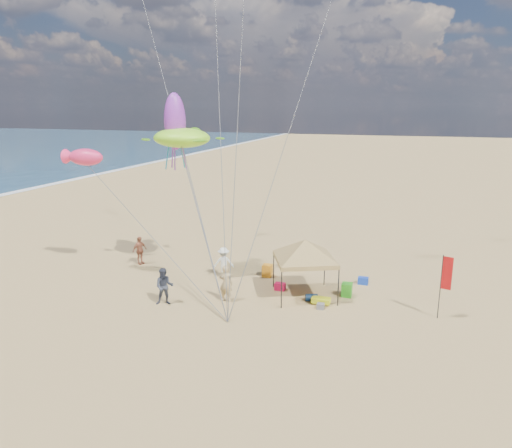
# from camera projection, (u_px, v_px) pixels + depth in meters

# --- Properties ---
(ground) EXTENTS (280.00, 280.00, 0.00)m
(ground) POSITION_uv_depth(u_px,v_px,m) (234.00, 329.00, 20.83)
(ground) COLOR tan
(ground) RESTS_ON ground
(canopy_tent) EXTENTS (5.08, 5.08, 3.44)m
(canopy_tent) POSITION_uv_depth(u_px,v_px,m) (305.00, 242.00, 23.79)
(canopy_tent) COLOR black
(canopy_tent) RESTS_ON ground
(feather_flag) EXTENTS (0.45, 0.14, 3.03)m
(feather_flag) POSITION_uv_depth(u_px,v_px,m) (445.00, 277.00, 21.35)
(feather_flag) COLOR black
(feather_flag) RESTS_ON ground
(cooler_red) EXTENTS (0.54, 0.38, 0.38)m
(cooler_red) POSITION_uv_depth(u_px,v_px,m) (280.00, 287.00, 25.21)
(cooler_red) COLOR #D71144
(cooler_red) RESTS_ON ground
(cooler_blue) EXTENTS (0.54, 0.38, 0.38)m
(cooler_blue) POSITION_uv_depth(u_px,v_px,m) (363.00, 281.00, 26.05)
(cooler_blue) COLOR #163DBA
(cooler_blue) RESTS_ON ground
(bag_navy) EXTENTS (0.69, 0.54, 0.36)m
(bag_navy) POSITION_uv_depth(u_px,v_px,m) (312.00, 298.00, 23.80)
(bag_navy) COLOR #0D213B
(bag_navy) RESTS_ON ground
(bag_orange) EXTENTS (0.54, 0.69, 0.36)m
(bag_orange) POSITION_uv_depth(u_px,v_px,m) (300.00, 267.00, 28.30)
(bag_orange) COLOR #FCB10E
(bag_orange) RESTS_ON ground
(chair_green) EXTENTS (0.50, 0.50, 0.70)m
(chair_green) POSITION_uv_depth(u_px,v_px,m) (347.00, 290.00, 24.34)
(chair_green) COLOR #2D981B
(chair_green) RESTS_ON ground
(chair_yellow) EXTENTS (0.50, 0.50, 0.70)m
(chair_yellow) POSITION_uv_depth(u_px,v_px,m) (267.00, 271.00, 27.15)
(chair_yellow) COLOR orange
(chair_yellow) RESTS_ON ground
(crate_grey) EXTENTS (0.34, 0.30, 0.28)m
(crate_grey) POSITION_uv_depth(u_px,v_px,m) (321.00, 306.00, 22.88)
(crate_grey) COLOR slate
(crate_grey) RESTS_ON ground
(beach_cart) EXTENTS (0.90, 0.50, 0.24)m
(beach_cart) POSITION_uv_depth(u_px,v_px,m) (321.00, 300.00, 23.41)
(beach_cart) COLOR #CBD617
(beach_cart) RESTS_ON ground
(person_near_a) EXTENTS (0.69, 0.46, 1.87)m
(person_near_a) POSITION_uv_depth(u_px,v_px,m) (226.00, 283.00, 23.60)
(person_near_a) COLOR tan
(person_near_a) RESTS_ON ground
(person_near_b) EXTENTS (1.09, 0.99, 1.84)m
(person_near_b) POSITION_uv_depth(u_px,v_px,m) (164.00, 286.00, 23.24)
(person_near_b) COLOR #343847
(person_near_b) RESTS_ON ground
(person_near_c) EXTENTS (1.30, 1.05, 1.75)m
(person_near_c) POSITION_uv_depth(u_px,v_px,m) (224.00, 262.00, 26.91)
(person_near_c) COLOR silver
(person_near_c) RESTS_ON ground
(person_far_a) EXTENTS (0.75, 1.10, 1.74)m
(person_far_a) POSITION_uv_depth(u_px,v_px,m) (140.00, 250.00, 29.17)
(person_far_a) COLOR #A35C3E
(person_far_a) RESTS_ON ground
(turtle_kite) EXTENTS (3.46, 2.94, 1.04)m
(turtle_kite) POSITION_uv_depth(u_px,v_px,m) (182.00, 138.00, 25.43)
(turtle_kite) COLOR #9AFF26
(turtle_kite) RESTS_ON ground
(fish_kite) EXTENTS (2.10, 1.13, 0.91)m
(fish_kite) POSITION_uv_depth(u_px,v_px,m) (86.00, 157.00, 25.84)
(fish_kite) COLOR #FF2D68
(fish_kite) RESTS_ON ground
(squid_kite) EXTENTS (1.36, 1.36, 2.98)m
(squid_kite) POSITION_uv_depth(u_px,v_px,m) (175.00, 121.00, 25.46)
(squid_kite) COLOR purple
(squid_kite) RESTS_ON ground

